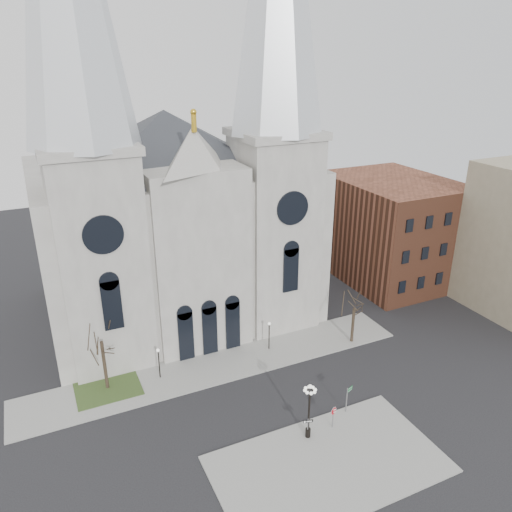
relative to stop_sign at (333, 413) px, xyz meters
name	(u,v)px	position (x,y,z in m)	size (l,w,h in m)	color
ground	(266,435)	(-5.53, 1.67, -1.66)	(160.00, 160.00, 0.00)	black
sidewalk_near	(328,464)	(-2.53, -3.33, -1.59)	(18.00, 10.00, 0.14)	gray
sidewalk_far	(219,365)	(-5.53, 12.67, -1.59)	(40.00, 6.00, 0.14)	gray
grass_patch	(108,388)	(-16.53, 13.67, -1.57)	(6.00, 5.00, 0.18)	#2C431C
cathedral	(175,165)	(-5.53, 24.53, 16.82)	(33.00, 26.66, 54.00)	gray
bg_building_brick	(390,229)	(24.47, 23.67, 5.34)	(14.00, 18.00, 14.00)	brown
tree_left	(101,339)	(-16.53, 13.67, 3.92)	(3.20, 3.20, 7.50)	black
tree_right	(354,306)	(9.47, 10.67, 2.80)	(3.20, 3.20, 6.00)	black
ped_lamp_left	(159,358)	(-11.53, 13.17, 0.67)	(0.32, 0.32, 3.26)	black
ped_lamp_right	(269,331)	(0.47, 13.17, 0.67)	(0.32, 0.32, 3.26)	black
stop_sign	(333,413)	(0.00, 0.00, 0.00)	(0.76, 0.08, 2.10)	slate
globe_lamp	(309,405)	(-2.48, -0.08, 1.76)	(1.43, 1.43, 5.22)	black
one_way_sign	(308,425)	(-2.57, -0.15, -0.21)	(0.82, 0.26, 1.91)	slate
street_name_sign	(347,398)	(2.25, 1.21, -0.06)	(0.75, 0.35, 2.51)	slate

